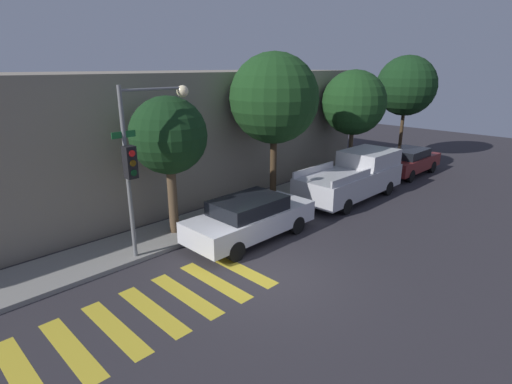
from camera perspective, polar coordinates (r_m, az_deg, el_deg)
The scene contains 12 objects.
ground_plane at distance 11.29m, azimuth 1.29°, elevation -12.03°, with size 60.00×60.00×0.00m, color #2D2B30.
sidewalk at distance 14.22m, azimuth -11.30°, elevation -5.55°, with size 26.00×2.11×0.14m, color gray.
building_row at distance 17.27m, azimuth -20.25°, elevation 6.82°, with size 26.00×6.00×5.33m, color gray.
crosswalk at distance 10.23m, azimuth -14.56°, elevation -16.10°, with size 6.18×2.60×0.00m.
traffic_light_pole at distance 11.77m, azimuth -15.90°, elevation 6.24°, with size 2.54×0.56×5.10m.
sedan_near_corner at distance 13.25m, azimuth -0.83°, elevation -3.67°, with size 4.63×1.83×1.46m.
pickup_truck at distance 18.00m, azimuth 13.81°, elevation 2.23°, with size 5.51×2.13×1.94m.
sedan_middle at distance 22.75m, azimuth 20.94°, elevation 4.17°, with size 4.29×1.75×1.39m.
tree_near_corner at distance 13.15m, azimuth -12.39°, elevation 7.77°, with size 2.50×2.50×4.71m.
tree_midblock at distance 16.27m, azimuth 2.61°, elevation 13.18°, with size 3.58×3.58×6.13m.
tree_far_end at distance 21.09m, azimuth 13.80°, elevation 12.27°, with size 3.22×3.22×5.41m.
tree_behind_truck at distance 26.09m, azimuth 20.69°, elevation 13.99°, with size 3.51×3.51×6.19m.
Camera 1 is at (-7.13, -6.73, 5.59)m, focal length 28.00 mm.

